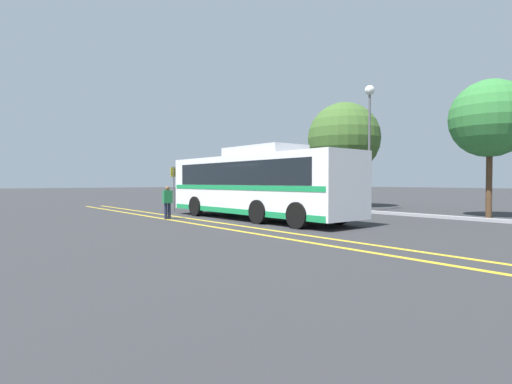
% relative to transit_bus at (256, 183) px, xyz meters
% --- Properties ---
extents(ground_plane, '(220.00, 220.00, 0.00)m').
position_rel_transit_bus_xyz_m(ground_plane, '(0.39, -0.06, -1.69)').
color(ground_plane, '#2D2D30').
extents(lane_strip_0, '(30.76, 0.20, 0.01)m').
position_rel_transit_bus_xyz_m(lane_strip_0, '(-0.02, -2.20, -1.68)').
color(lane_strip_0, gold).
rests_on(lane_strip_0, ground_plane).
extents(lane_strip_1, '(30.76, 0.20, 0.01)m').
position_rel_transit_bus_xyz_m(lane_strip_1, '(-0.02, -3.24, -1.68)').
color(lane_strip_1, gold).
rests_on(lane_strip_1, ground_plane).
extents(curb_strip, '(38.76, 0.36, 0.15)m').
position_rel_transit_bus_xyz_m(curb_strip, '(-0.02, 7.26, -1.61)').
color(curb_strip, '#99999E').
rests_on(curb_strip, ground_plane).
extents(transit_bus, '(11.12, 2.83, 3.34)m').
position_rel_transit_bus_xyz_m(transit_bus, '(0.00, 0.00, 0.00)').
color(transit_bus, white).
rests_on(transit_bus, ground_plane).
extents(parked_car_0, '(4.47, 1.95, 1.56)m').
position_rel_transit_bus_xyz_m(parked_car_0, '(-10.51, 5.85, -0.91)').
color(parked_car_0, silver).
rests_on(parked_car_0, ground_plane).
extents(parked_car_1, '(4.92, 2.16, 1.36)m').
position_rel_transit_bus_xyz_m(parked_car_1, '(-4.02, 5.43, -0.98)').
color(parked_car_1, '#335B33').
rests_on(parked_car_1, ground_plane).
extents(pedestrian_0, '(0.24, 0.43, 1.55)m').
position_rel_transit_bus_xyz_m(pedestrian_0, '(-2.70, -3.16, -0.81)').
color(pedestrian_0, '#191E38').
rests_on(pedestrian_0, ground_plane).
extents(bus_stop_sign, '(0.07, 0.40, 2.65)m').
position_rel_transit_bus_xyz_m(bus_stop_sign, '(-6.97, -0.65, -0.02)').
color(bus_stop_sign, '#59595E').
rests_on(bus_stop_sign, ground_plane).
extents(street_lamp, '(0.58, 0.58, 7.44)m').
position_rel_transit_bus_xyz_m(street_lamp, '(0.17, 8.45, 3.93)').
color(street_lamp, '#59595E').
rests_on(street_lamp, ground_plane).
extents(tree_0, '(5.03, 5.03, 7.31)m').
position_rel_transit_bus_xyz_m(tree_0, '(-3.61, 10.80, 3.10)').
color(tree_0, '#513823').
rests_on(tree_0, ground_plane).
extents(tree_1, '(3.74, 3.74, 6.69)m').
position_rel_transit_bus_xyz_m(tree_1, '(6.39, 9.40, 3.12)').
color(tree_1, '#513823').
rests_on(tree_1, ground_plane).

